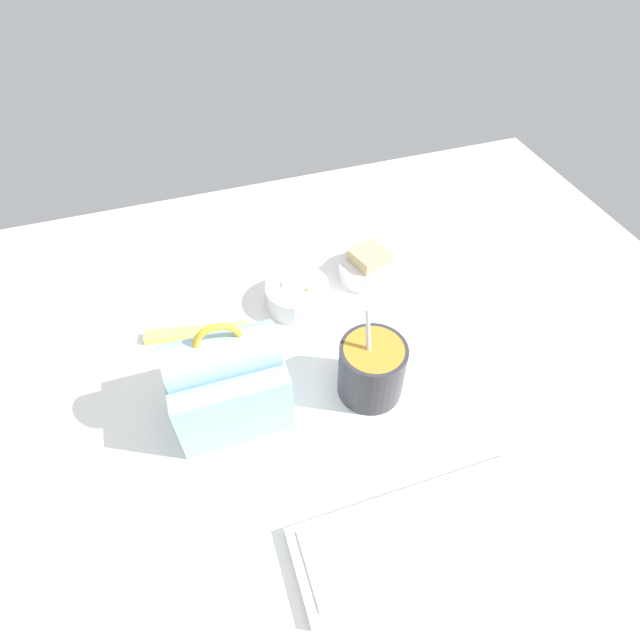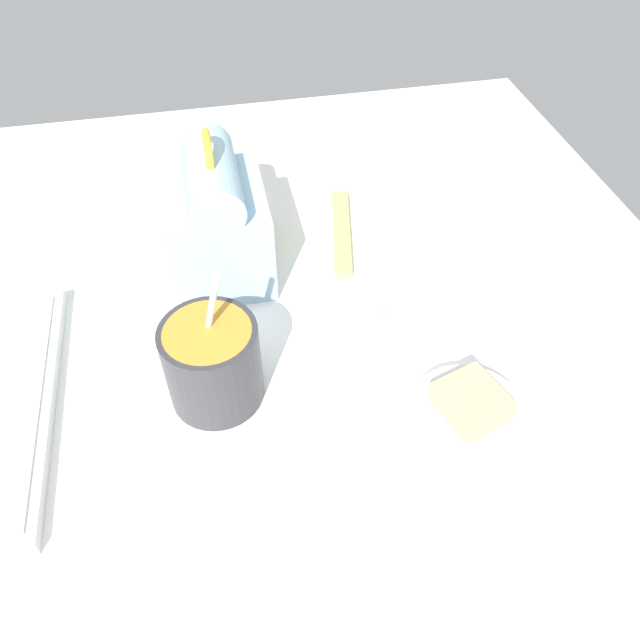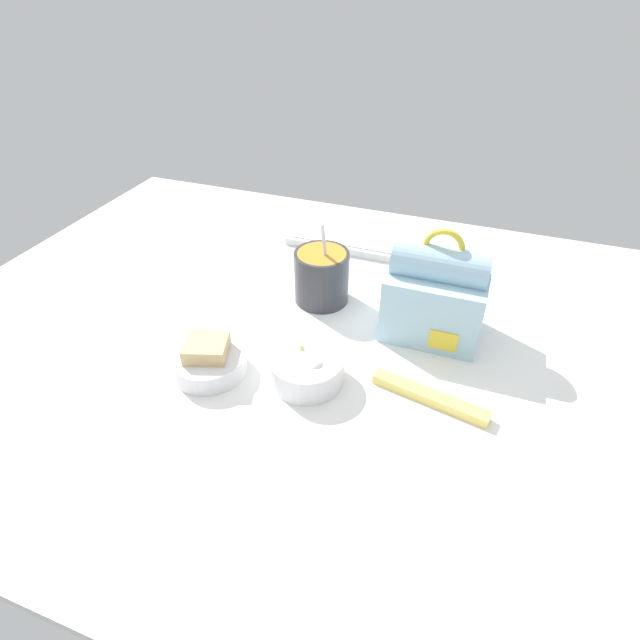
% 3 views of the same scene
% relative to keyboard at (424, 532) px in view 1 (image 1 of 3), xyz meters
% --- Properties ---
extents(desk_surface, '(1.40, 1.10, 0.02)m').
position_rel_keyboard_xyz_m(desk_surface, '(-0.03, -0.35, -0.02)').
color(desk_surface, white).
rests_on(desk_surface, ground).
extents(keyboard, '(0.35, 0.12, 0.02)m').
position_rel_keyboard_xyz_m(keyboard, '(0.00, 0.00, 0.00)').
color(keyboard, silver).
rests_on(keyboard, desk_surface).
extents(lunch_bag, '(0.17, 0.13, 0.21)m').
position_rel_keyboard_xyz_m(lunch_bag, '(0.20, -0.27, 0.07)').
color(lunch_bag, '#9EC6DB').
rests_on(lunch_bag, desk_surface).
extents(soup_cup, '(0.11, 0.11, 0.18)m').
position_rel_keyboard_xyz_m(soup_cup, '(-0.02, -0.24, 0.04)').
color(soup_cup, '#333338').
rests_on(soup_cup, desk_surface).
extents(bento_bowl_sandwich, '(0.12, 0.12, 0.06)m').
position_rel_keyboard_xyz_m(bento_bowl_sandwich, '(-0.12, -0.50, 0.01)').
color(bento_bowl_sandwich, silver).
rests_on(bento_bowl_sandwich, desk_surface).
extents(bento_bowl_snacks, '(0.12, 0.12, 0.06)m').
position_rel_keyboard_xyz_m(bento_bowl_snacks, '(0.04, -0.47, 0.02)').
color(bento_bowl_snacks, silver).
rests_on(bento_bowl_snacks, desk_surface).
extents(chopstick_case, '(0.19, 0.06, 0.02)m').
position_rel_keyboard_xyz_m(chopstick_case, '(0.23, -0.45, -0.00)').
color(chopstick_case, '#EFD666').
rests_on(chopstick_case, desk_surface).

